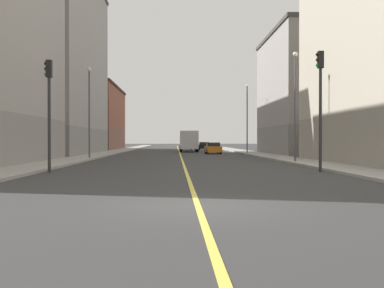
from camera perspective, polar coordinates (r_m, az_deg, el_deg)
The scene contains 16 objects.
ground_plane at distance 12.04m, azimuth 0.72°, elevation -7.57°, with size 400.00×400.00×0.00m, color #363536.
sidewalk_left at distance 61.67m, azimuth 6.84°, elevation -1.01°, with size 2.89×168.00×0.15m, color #9E9B93.
sidewalk_right at distance 61.50m, azimuth -9.90°, elevation -1.02°, with size 2.89×168.00×0.15m, color #9E9B93.
lane_center_stripe at distance 60.93m, azimuth -1.52°, elevation -1.09°, with size 0.16×154.00×0.01m, color #E5D14C.
building_left_mid at distance 56.10m, azimuth 14.29°, elevation 5.95°, with size 9.76×17.66×14.07m.
building_right_midblock at distance 58.57m, azimuth -16.66°, elevation 9.44°, with size 9.76×24.87×21.63m.
building_right_distant at distance 82.12m, azimuth -12.29°, elevation 3.09°, with size 9.76×22.82×10.86m.
traffic_light_left_near at distance 25.77m, azimuth 15.38°, elevation 5.87°, with size 0.40×0.32×6.40m.
traffic_light_right_near at distance 25.43m, azimuth -17.08°, elevation 5.21°, with size 0.40×0.32×5.84m.
street_lamp_left_near at distance 34.80m, azimuth 12.49°, elevation 5.76°, with size 0.36×0.36×7.93m.
street_lamp_right_near at distance 42.06m, azimuth -12.43°, elevation 4.84°, with size 0.36×0.36×7.93m.
street_lamp_left_far at distance 56.91m, azimuth 6.75°, elevation 3.88°, with size 0.36×0.36×8.25m.
car_orange at distance 57.07m, azimuth 2.59°, elevation -0.54°, with size 1.88×4.27×1.39m.
car_yellow at distance 77.28m, azimuth -0.66°, elevation -0.30°, with size 1.85×3.96×1.29m.
car_black at distance 79.34m, azimuth 1.48°, elevation -0.25°, with size 1.99×4.34×1.34m.
box_truck at distance 66.51m, azimuth -0.40°, elevation 0.41°, with size 2.57×7.67×2.95m.
Camera 1 is at (-0.58, -11.91, 1.69)m, focal length 43.69 mm.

